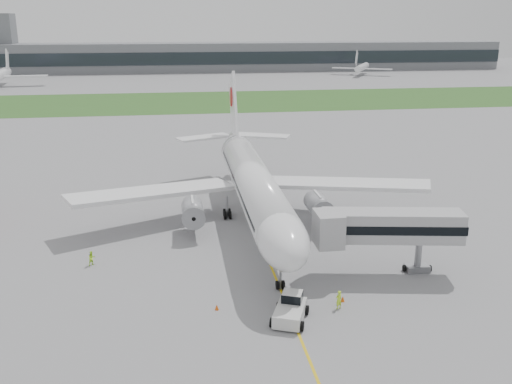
{
  "coord_description": "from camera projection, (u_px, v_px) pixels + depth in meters",
  "views": [
    {
      "loc": [
        -9.87,
        -65.88,
        26.07
      ],
      "look_at": [
        0.01,
        2.0,
        5.04
      ],
      "focal_mm": 40.0,
      "sensor_mm": 36.0,
      "label": 1
    }
  ],
  "objects": [
    {
      "name": "apron_markings",
      "position": [
        265.0,
        250.0,
        66.6
      ],
      "size": [
        70.0,
        70.0,
        0.04
      ],
      "primitive_type": null,
      "color": "gold",
      "rests_on": "ground"
    },
    {
      "name": "distant_aircraft_right",
      "position": [
        362.0,
        75.0,
        268.79
      ],
      "size": [
        36.24,
        34.82,
        10.71
      ],
      "primitive_type": null,
      "rotation": [
        0.0,
        0.0,
        -0.48
      ],
      "color": "white",
      "rests_on": "ground"
    },
    {
      "name": "airliner",
      "position": [
        253.0,
        181.0,
        74.28
      ],
      "size": [
        48.13,
        53.95,
        17.88
      ],
      "color": "white",
      "rests_on": "ground"
    },
    {
      "name": "ground",
      "position": [
        258.0,
        235.0,
        71.33
      ],
      "size": [
        600.0,
        600.0,
        0.0
      ],
      "primitive_type": "plane",
      "color": "gray",
      "rests_on": "ground"
    },
    {
      "name": "grass_strip",
      "position": [
        204.0,
        101.0,
        184.85
      ],
      "size": [
        600.0,
        50.0,
        0.02
      ],
      "primitive_type": "cube",
      "color": "#325C22",
      "rests_on": "ground"
    },
    {
      "name": "jet_bridge",
      "position": [
        383.0,
        227.0,
        59.04
      ],
      "size": [
        15.65,
        5.62,
        7.13
      ],
      "rotation": [
        0.0,
        0.0,
        -0.17
      ],
      "color": "#9E9EA0",
      "rests_on": "ground"
    },
    {
      "name": "safety_cone_left",
      "position": [
        217.0,
        307.0,
        53.02
      ],
      "size": [
        0.38,
        0.38,
        0.52
      ],
      "primitive_type": "cone",
      "color": "#DC500B",
      "rests_on": "ground"
    },
    {
      "name": "ground_crew_far",
      "position": [
        92.0,
        258.0,
        62.41
      ],
      "size": [
        1.01,
        0.97,
        1.65
      ],
      "primitive_type": "imported",
      "rotation": [
        0.0,
        0.0,
        0.62
      ],
      "color": "#BBFF2A",
      "rests_on": "ground"
    },
    {
      "name": "terminal_building",
      "position": [
        191.0,
        57.0,
        286.75
      ],
      "size": [
        320.0,
        22.3,
        14.0
      ],
      "color": "gray",
      "rests_on": "ground"
    },
    {
      "name": "ground_crew_near",
      "position": [
        339.0,
        300.0,
        53.06
      ],
      "size": [
        0.79,
        0.69,
        1.83
      ],
      "primitive_type": "imported",
      "rotation": [
        0.0,
        0.0,
        3.59
      ],
      "color": "#C3F929",
      "rests_on": "ground"
    },
    {
      "name": "control_tower",
      "position": [
        6.0,
        73.0,
        278.41
      ],
      "size": [
        12.0,
        12.0,
        56.0
      ],
      "primitive_type": null,
      "color": "gray",
      "rests_on": "ground"
    },
    {
      "name": "pushback_tug",
      "position": [
        291.0,
        309.0,
        51.2
      ],
      "size": [
        4.16,
        4.97,
        2.24
      ],
      "rotation": [
        0.0,
        0.0,
        -0.38
      ],
      "color": "silver",
      "rests_on": "ground"
    },
    {
      "name": "safety_cone_right",
      "position": [
        343.0,
        299.0,
        54.56
      ],
      "size": [
        0.41,
        0.41,
        0.57
      ],
      "primitive_type": "cone",
      "color": "#DC500B",
      "rests_on": "ground"
    },
    {
      "name": "distant_aircraft_left",
      "position": [
        2.0,
        87.0,
        224.27
      ],
      "size": [
        38.18,
        34.49,
        13.44
      ],
      "primitive_type": null,
      "rotation": [
        0.0,
        0.0,
        0.1
      ],
      "color": "white",
      "rests_on": "ground"
    }
  ]
}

